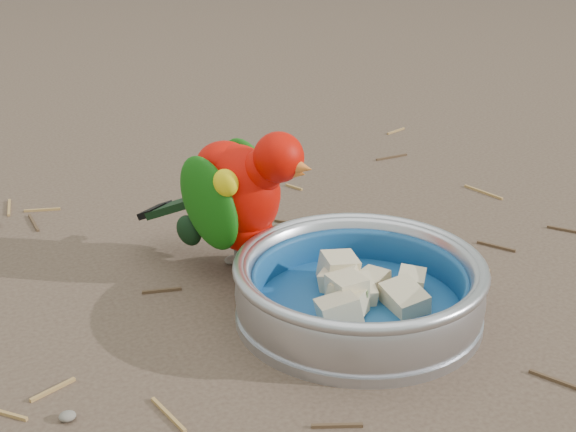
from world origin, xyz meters
name	(u,v)px	position (x,y,z in m)	size (l,w,h in m)	color
ground	(318,296)	(0.00, 0.00, 0.00)	(60.00, 60.00, 0.00)	#4F3D30
food_bowl	(358,310)	(0.01, -0.06, 0.01)	(0.24, 0.24, 0.02)	#B2B2BA
bowl_wall	(359,283)	(0.01, -0.06, 0.04)	(0.24, 0.24, 0.04)	#B2B2BA
fruit_wedges	(359,289)	(0.01, -0.06, 0.03)	(0.14, 0.14, 0.03)	#C9B68F
lory_parrot	(240,205)	(-0.05, 0.08, 0.08)	(0.09, 0.20, 0.16)	#C40900
ground_debris	(290,270)	(0.00, 0.06, 0.00)	(0.90, 0.80, 0.01)	#9E7640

